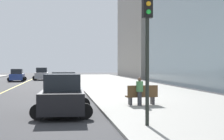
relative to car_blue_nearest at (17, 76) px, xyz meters
The scene contains 11 objects.
sidewalk_kerb_east 31.85m from the car_blue_nearest, 64.43° to the right, with size 10.00×120.00×0.15m, color #9E9B93.
lane_divider_paint 8.90m from the car_blue_nearest, 79.96° to the right, with size 0.16×80.00×0.01m, color yellow.
parking_garage_concrete 35.47m from the car_blue_nearest, 27.40° to the left, with size 18.00×24.00×27.60m, color #9E9B93.
car_blue_nearest is the anchor object (origin of this frame).
car_red_third 23.12m from the car_blue_nearest, 73.44° to the right, with size 2.35×3.75×1.67m.
car_gray_fifth 28.41m from the car_blue_nearest, 76.03° to the right, with size 2.76×4.35×1.92m.
car_silver_sixth 5.73m from the car_blue_nearest, 53.31° to the left, with size 2.95×4.68×2.08m.
car_black_seventh 36.49m from the car_blue_nearest, 79.26° to the right, with size 2.89×4.51×1.98m.
traffic_light_near_corner 41.31m from the car_blue_nearest, 76.09° to the right, with size 0.36×0.41×5.02m.
park_bench 35.47m from the car_blue_nearest, 71.45° to the right, with size 1.84×0.71×1.12m.
pedestrian_waiting_east 35.69m from the car_blue_nearest, 71.91° to the right, with size 0.39×0.39×1.58m.
Camera 1 is at (5.20, -3.15, 2.38)m, focal length 52.58 mm.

